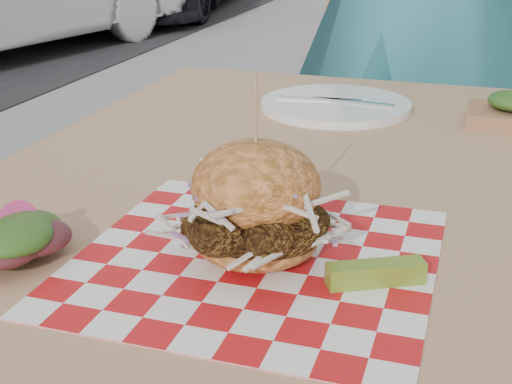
# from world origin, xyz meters

# --- Properties ---
(patio_table) EXTENTS (0.80, 1.20, 0.75)m
(patio_table) POSITION_xyz_m (-0.15, 0.15, 0.67)
(patio_table) COLOR tan
(patio_table) RESTS_ON ground
(patio_chair) EXTENTS (0.45, 0.46, 0.95)m
(patio_chair) POSITION_xyz_m (-0.14, 1.25, 0.55)
(patio_chair) COLOR tan
(patio_chair) RESTS_ON ground
(paper_liner) EXTENTS (0.36, 0.36, 0.00)m
(paper_liner) POSITION_xyz_m (-0.10, -0.11, 0.75)
(paper_liner) COLOR red
(paper_liner) RESTS_ON patio_table
(sandwich) EXTENTS (0.17, 0.17, 0.20)m
(sandwich) POSITION_xyz_m (-0.10, -0.11, 0.81)
(sandwich) COLOR orange
(sandwich) RESTS_ON paper_liner
(pickle_spear) EXTENTS (0.09, 0.06, 0.02)m
(pickle_spear) POSITION_xyz_m (0.02, -0.13, 0.76)
(pickle_spear) COLOR olive
(pickle_spear) RESTS_ON paper_liner
(place_setting) EXTENTS (0.27, 0.27, 0.02)m
(place_setting) POSITION_xyz_m (-0.15, 0.49, 0.76)
(place_setting) COLOR white
(place_setting) RESTS_ON patio_table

